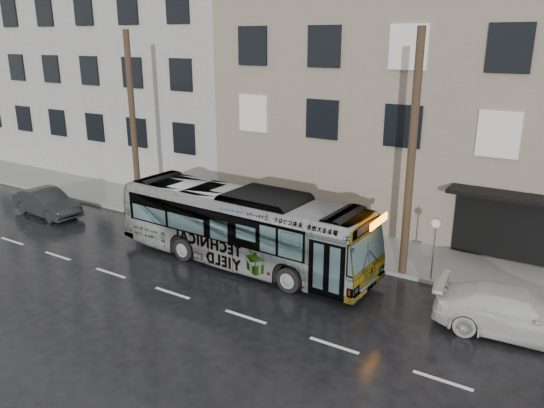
# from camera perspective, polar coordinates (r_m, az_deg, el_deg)

# --- Properties ---
(ground) EXTENTS (120.00, 120.00, 0.00)m
(ground) POSITION_cam_1_polar(r_m,az_deg,el_deg) (21.29, -6.11, -6.93)
(ground) COLOR black
(ground) RESTS_ON ground
(sidewalk) EXTENTS (90.00, 3.60, 0.15)m
(sidewalk) POSITION_cam_1_polar(r_m,az_deg,el_deg) (24.99, 0.80, -2.89)
(sidewalk) COLOR gray
(sidewalk) RESTS_ON ground
(building_taupe) EXTENTS (20.00, 12.00, 11.00)m
(building_taupe) POSITION_cam_1_polar(r_m,az_deg,el_deg) (28.94, 17.85, 10.15)
(building_taupe) COLOR gray
(building_taupe) RESTS_ON ground
(building_grey) EXTENTS (26.00, 15.00, 16.00)m
(building_grey) POSITION_cam_1_polar(r_m,az_deg,el_deg) (42.09, -14.25, 15.87)
(building_grey) COLOR #A6A49C
(building_grey) RESTS_ON ground
(utility_pole_front) EXTENTS (0.30, 0.30, 9.00)m
(utility_pole_front) POSITION_cam_1_polar(r_m,az_deg,el_deg) (19.73, 14.76, 4.87)
(utility_pole_front) COLOR #3E2F1F
(utility_pole_front) RESTS_ON sidewalk
(utility_pole_rear) EXTENTS (0.30, 0.30, 9.00)m
(utility_pole_rear) POSITION_cam_1_polar(r_m,az_deg,el_deg) (27.27, -14.71, 8.21)
(utility_pole_rear) COLOR #3E2F1F
(utility_pole_rear) RESTS_ON sidewalk
(sign_post) EXTENTS (0.06, 0.06, 2.40)m
(sign_post) POSITION_cam_1_polar(r_m,az_deg,el_deg) (20.39, 17.00, -4.64)
(sign_post) COLOR slate
(sign_post) RESTS_ON sidewalk
(bus) EXTENTS (11.25, 3.03, 3.11)m
(bus) POSITION_cam_1_polar(r_m,az_deg,el_deg) (21.17, -3.19, -2.46)
(bus) COLOR #B2B2B2
(bus) RESTS_ON ground
(white_sedan) EXTENTS (5.11, 2.51, 1.43)m
(white_sedan) POSITION_cam_1_polar(r_m,az_deg,el_deg) (18.12, 24.90, -10.62)
(white_sedan) COLOR beige
(white_sedan) RESTS_ON ground
(dark_sedan) EXTENTS (4.28, 1.75, 1.38)m
(dark_sedan) POSITION_cam_1_polar(r_m,az_deg,el_deg) (29.53, -23.06, 0.15)
(dark_sedan) COLOR black
(dark_sedan) RESTS_ON ground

